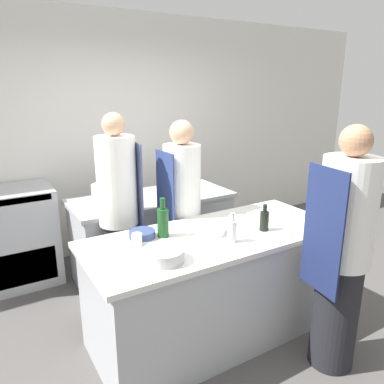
{
  "coord_description": "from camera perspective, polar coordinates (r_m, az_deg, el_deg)",
  "views": [
    {
      "loc": [
        -1.54,
        -2.2,
        1.99
      ],
      "look_at": [
        0.0,
        0.35,
        1.13
      ],
      "focal_mm": 35.0,
      "sensor_mm": 36.0,
      "label": 1
    }
  ],
  "objects": [
    {
      "name": "bowl_ceramic_blue",
      "position": [
        2.85,
        -7.61,
        -6.37
      ],
      "size": [
        0.2,
        0.2,
        0.06
      ],
      "color": "navy",
      "rests_on": "prep_counter"
    },
    {
      "name": "chef_at_stove",
      "position": [
        3.33,
        -11.07,
        -3.45
      ],
      "size": [
        0.36,
        0.34,
        1.77
      ],
      "rotation": [
        0.0,
        0.0,
        -1.66
      ],
      "color": "black",
      "rests_on": "ground_plane"
    },
    {
      "name": "bottle_olive_oil",
      "position": [
        2.99,
        10.96,
        -4.24
      ],
      "size": [
        0.07,
        0.07,
        0.21
      ],
      "color": "black",
      "rests_on": "prep_counter"
    },
    {
      "name": "stockpot",
      "position": [
        3.76,
        -13.01,
        -0.1
      ],
      "size": [
        0.28,
        0.28,
        0.17
      ],
      "color": "#A8AAAF",
      "rests_on": "pass_counter"
    },
    {
      "name": "cup",
      "position": [
        2.71,
        -8.38,
        -7.2
      ],
      "size": [
        0.07,
        0.07,
        0.09
      ],
      "color": "white",
      "rests_on": "prep_counter"
    },
    {
      "name": "bowl_mixing_large",
      "position": [
        2.91,
        2.66,
        -5.79
      ],
      "size": [
        0.25,
        0.25,
        0.05
      ],
      "color": "white",
      "rests_on": "prep_counter"
    },
    {
      "name": "cutting_board",
      "position": [
        3.38,
        11.76,
        -3.28
      ],
      "size": [
        0.33,
        0.27,
        0.01
      ],
      "color": "white",
      "rests_on": "prep_counter"
    },
    {
      "name": "bottle_wine",
      "position": [
        2.74,
        6.12,
        -5.85
      ],
      "size": [
        0.07,
        0.07,
        0.22
      ],
      "color": "silver",
      "rests_on": "prep_counter"
    },
    {
      "name": "bowl_prep_small",
      "position": [
        2.47,
        -4.34,
        -9.57
      ],
      "size": [
        0.27,
        0.27,
        0.08
      ],
      "color": "#B7BABC",
      "rests_on": "prep_counter"
    },
    {
      "name": "pass_counter",
      "position": [
        4.03,
        -5.97,
        -6.6
      ],
      "size": [
        1.66,
        0.74,
        0.88
      ],
      "color": "#A8AAAF",
      "rests_on": "ground_plane"
    },
    {
      "name": "prep_counter",
      "position": [
        3.1,
        3.46,
        -13.93
      ],
      "size": [
        2.02,
        0.86,
        0.88
      ],
      "color": "#A8AAAF",
      "rests_on": "ground_plane"
    },
    {
      "name": "oven_range",
      "position": [
        4.24,
        -24.87,
        -6.09
      ],
      "size": [
        0.71,
        0.64,
        1.0
      ],
      "color": "#A8AAAF",
      "rests_on": "ground_plane"
    },
    {
      "name": "wall_back",
      "position": [
        4.63,
        -11.61,
        8.45
      ],
      "size": [
        8.0,
        0.06,
        2.8
      ],
      "color": "silver",
      "rests_on": "ground_plane"
    },
    {
      "name": "chef_at_prep_near",
      "position": [
        2.78,
        21.87,
        -8.72
      ],
      "size": [
        0.41,
        0.39,
        1.75
      ],
      "rotation": [
        0.0,
        0.0,
        1.42
      ],
      "color": "black",
      "rests_on": "ground_plane"
    },
    {
      "name": "chef_at_pass_far",
      "position": [
        3.39,
        -1.53,
        -3.38
      ],
      "size": [
        0.34,
        0.33,
        1.7
      ],
      "rotation": [
        0.0,
        0.0,
        1.58
      ],
      "color": "black",
      "rests_on": "ground_plane"
    },
    {
      "name": "bottle_vinegar",
      "position": [
        2.82,
        -4.46,
        -4.49
      ],
      "size": [
        0.09,
        0.09,
        0.3
      ],
      "color": "#19471E",
      "rests_on": "prep_counter"
    },
    {
      "name": "ground_plane",
      "position": [
        3.34,
        3.32,
        -20.52
      ],
      "size": [
        16.0,
        16.0,
        0.0
      ],
      "primitive_type": "plane",
      "color": "#4C4947"
    }
  ]
}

